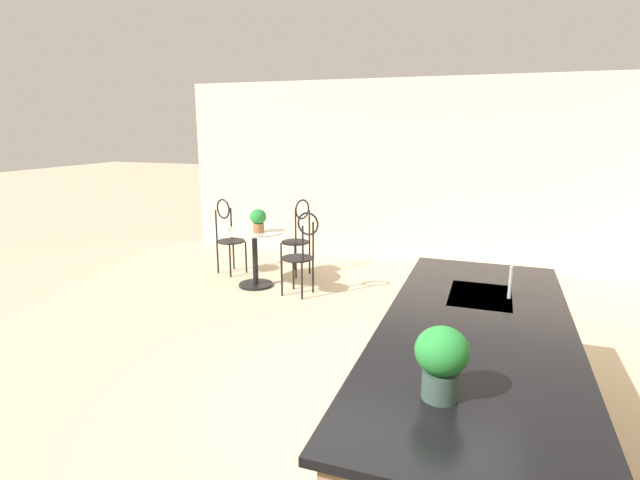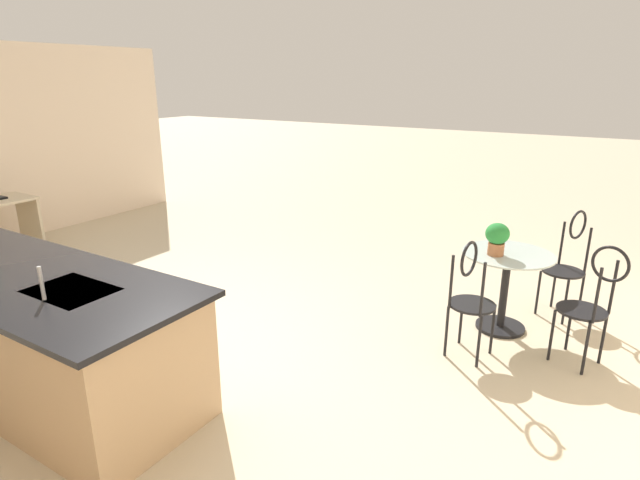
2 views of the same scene
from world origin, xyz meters
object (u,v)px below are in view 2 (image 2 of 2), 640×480
object	(u,v)px
chair_near_window	(568,259)
chair_toward_desk	(591,300)
bistro_table	(505,284)
chair_by_island	(470,294)
potted_plant_on_table	(497,237)

from	to	relation	value
chair_near_window	chair_toward_desk	world-z (taller)	same
bistro_table	chair_by_island	distance (m)	0.71
bistro_table	potted_plant_on_table	bearing A→B (deg)	49.64
chair_by_island	potted_plant_on_table	bearing A→B (deg)	-93.40
bistro_table	chair_toward_desk	bearing A→B (deg)	156.64
bistro_table	potted_plant_on_table	distance (m)	0.48
chair_near_window	chair_toward_desk	bearing A→B (deg)	106.89
bistro_table	chair_toward_desk	xyz separation A→B (m)	(-0.71, 0.31, 0.13)
chair_near_window	potted_plant_on_table	world-z (taller)	chair_near_window
potted_plant_on_table	bistro_table	bearing A→B (deg)	-130.36
bistro_table	chair_toward_desk	distance (m)	0.79
bistro_table	chair_by_island	world-z (taller)	chair_by_island
chair_toward_desk	chair_near_window	bearing A→B (deg)	-73.11
chair_by_island	chair_toward_desk	world-z (taller)	same
chair_by_island	potted_plant_on_table	xyz separation A→B (m)	(-0.03, -0.59, 0.33)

